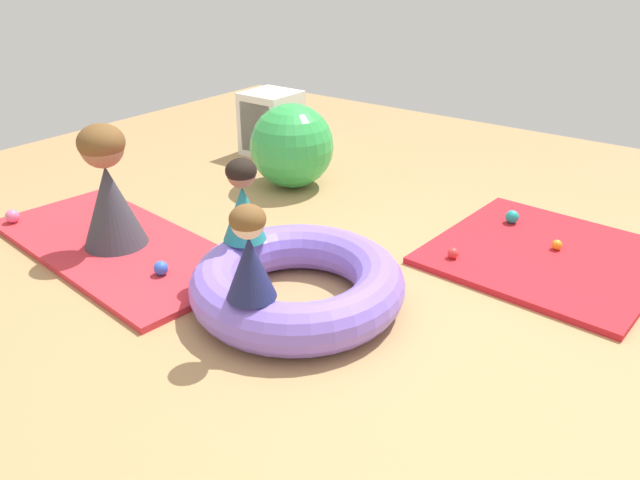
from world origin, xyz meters
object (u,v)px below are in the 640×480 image
Objects in this scene: child_in_navy at (249,254)px; play_ball_green at (103,202)px; play_ball_pink at (12,216)px; play_ball_teal at (512,217)px; child_in_teal at (243,201)px; storage_cube at (270,124)px; exercise_ball_large at (292,146)px; inflatable_cushion at (297,283)px; play_ball_orange at (557,245)px; play_ball_red at (453,253)px; adult_seated at (108,188)px; play_ball_blue at (161,268)px.

child_in_navy reaches higher than play_ball_green.
play_ball_teal is at bearing 36.52° from play_ball_pink.
play_ball_pink is (-1.76, -0.41, -0.40)m from child_in_teal.
storage_cube is at bearing -159.25° from child_in_navy.
child_in_navy reaches higher than exercise_ball_large.
child_in_navy is 2.15m from exercise_ball_large.
play_ball_pink is (-2.21, 0.02, -0.40)m from child_in_navy.
inflatable_cushion is 0.54m from child_in_navy.
child_in_teal reaches higher than play_ball_orange.
play_ball_teal reaches higher than play_ball_red.
play_ball_blue is (0.54, -0.10, -0.33)m from adult_seated.
child_in_teal is 0.72× the size of exercise_ball_large.
storage_cube is (-2.37, 0.26, 0.20)m from play_ball_teal.
child_in_navy is (0.05, -0.40, 0.36)m from inflatable_cushion.
play_ball_teal is 1.34× the size of play_ball_red.
play_ball_green is at bearing 113.76° from child_in_teal.
child_in_teal is 1.30m from play_ball_red.
inflatable_cushion is 1.03m from play_ball_red.
play_ball_red is (2.62, 1.30, -0.01)m from play_ball_pink.
storage_cube is at bearing 156.99° from play_ball_red.
adult_seated is 9.23× the size of play_ball_blue.
adult_seated is 2.12m from play_ball_red.
storage_cube is at bearing 65.40° from child_in_teal.
play_ball_green is at bearing -161.74° from play_ball_red.
exercise_ball_large is (-0.75, 1.34, -0.16)m from child_in_teal.
inflatable_cushion is at bearing -108.70° from play_ball_teal.
play_ball_teal is at bearing -2.91° from child_in_teal.
play_ball_green is (-1.93, 0.54, -0.40)m from child_in_navy.
play_ball_blue is at bearing 12.04° from adult_seated.
child_in_teal is at bearing -152.67° from child_in_navy.
play_ball_blue is at bearing 4.86° from play_ball_pink.
play_ball_red is at bearing -133.53° from play_ball_orange.
play_ball_orange is at bearing 135.68° from child_in_navy.
play_ball_green is (-2.44, -1.48, -0.00)m from play_ball_teal.
adult_seated is 12.03× the size of play_ball_orange.
play_ball_blue is 1.30× the size of play_ball_orange.
child_in_navy is at bearing -83.17° from inflatable_cushion.
play_ball_blue is 0.13× the size of exercise_ball_large.
play_ball_pink is at bearing 131.22° from child_in_teal.
child_in_teal reaches higher than play_ball_red.
play_ball_orange is (2.81, 1.26, -0.01)m from play_ball_green.
play_ball_blue is (-0.83, 0.14, -0.40)m from child_in_navy.
play_ball_green is 0.13× the size of exercise_ball_large.
play_ball_pink is at bearing -109.01° from child_in_navy.
adult_seated is at bearing -28.82° from play_ball_green.
child_in_teal is 0.95m from adult_seated.
play_ball_green is (0.27, 0.52, -0.00)m from play_ball_pink.
play_ball_pink is 1.43× the size of play_ball_orange.
child_in_teal is (-0.40, 0.04, 0.36)m from inflatable_cushion.
play_ball_red is 1.04× the size of play_ball_orange.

